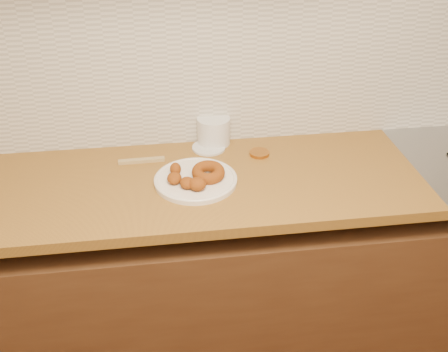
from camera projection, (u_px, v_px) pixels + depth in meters
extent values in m
cube|color=tan|center=(271.00, 28.00, 1.96)|extent=(4.00, 0.02, 2.70)
cube|color=#513119|center=(276.00, 276.00, 2.21)|extent=(3.60, 0.60, 0.77)
cube|color=olive|center=(105.00, 190.00, 1.88)|extent=(2.30, 0.62, 0.04)
cube|color=beige|center=(270.00, 67.00, 2.03)|extent=(3.60, 0.02, 0.60)
cylinder|color=white|center=(196.00, 180.00, 1.88)|extent=(0.30, 0.30, 0.02)
torus|color=#7F3D06|center=(208.00, 172.00, 1.87)|extent=(0.14, 0.14, 0.05)
ellipsoid|color=#7F3D06|center=(175.00, 169.00, 1.88)|extent=(0.04, 0.06, 0.05)
ellipsoid|color=#7F3D06|center=(174.00, 178.00, 1.84)|extent=(0.06, 0.07, 0.04)
ellipsoid|color=#7F3D06|center=(187.00, 183.00, 1.81)|extent=(0.06, 0.06, 0.04)
ellipsoid|color=#7F3D06|center=(197.00, 184.00, 1.80)|extent=(0.08, 0.08, 0.04)
cylinder|color=silver|center=(214.00, 131.00, 2.11)|extent=(0.16, 0.16, 0.11)
cylinder|color=silver|center=(209.00, 148.00, 2.10)|extent=(0.14, 0.14, 0.01)
cylinder|color=#B16E28|center=(259.00, 153.00, 2.05)|extent=(0.10, 0.10, 0.01)
cube|color=tan|center=(142.00, 161.00, 2.00)|extent=(0.18, 0.03, 0.01)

